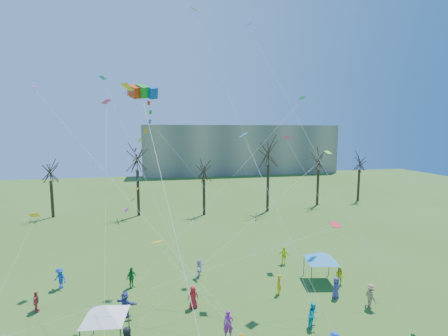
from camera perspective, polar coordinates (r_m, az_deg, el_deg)
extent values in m
cube|color=gray|center=(99.50, 2.95, 3.46)|extent=(60.00, 14.00, 15.00)
cylinder|color=black|center=(54.97, -28.92, -5.00)|extent=(0.44, 0.44, 5.75)
cylinder|color=black|center=(50.81, -15.42, -4.43)|extent=(0.44, 0.44, 7.26)
cylinder|color=black|center=(49.77, -3.68, -5.36)|extent=(0.44, 0.44, 5.66)
cylinder|color=black|center=(52.21, 8.01, -3.65)|extent=(0.44, 0.44, 7.80)
cylinder|color=black|center=(58.52, 16.76, -3.41)|extent=(0.44, 0.44, 6.44)
cylinder|color=black|center=(64.66, 23.38, -2.92)|extent=(0.44, 0.44, 6.03)
cube|color=red|center=(25.46, -16.08, 13.28)|extent=(1.13, 1.40, 1.22)
cube|color=#149B24|center=(25.42, -14.66, 13.33)|extent=(1.13, 1.40, 1.22)
cube|color=#0E47AF|center=(25.40, -13.24, 13.38)|extent=(1.13, 1.40, 1.22)
cylinder|color=white|center=(18.54, -10.09, -7.15)|extent=(0.02, 0.02, 19.56)
cylinder|color=#3F3F44|center=(24.32, -22.84, -24.39)|extent=(0.07, 0.07, 1.86)
cylinder|color=#3F3F44|center=(23.79, -17.01, -24.91)|extent=(0.07, 0.07, 1.86)
pyramid|color=white|center=(22.41, -20.91, -23.27)|extent=(3.52, 3.52, 0.80)
cylinder|color=#3F3F44|center=(29.06, 15.68, -18.66)|extent=(0.07, 0.07, 1.89)
cylinder|color=#3F3F44|center=(29.78, 20.24, -18.18)|extent=(0.07, 0.07, 1.89)
cylinder|color=#3F3F44|center=(31.11, 14.41, -16.85)|extent=(0.07, 0.07, 1.89)
cylinder|color=#3F3F44|center=(31.78, 18.66, -16.48)|extent=(0.07, 0.07, 1.89)
pyramid|color=#2A91D5|center=(29.88, 17.34, -15.15)|extent=(3.54, 3.54, 0.81)
imported|color=#9A2697|center=(22.49, 0.80, -26.66)|extent=(0.71, 0.51, 1.83)
imported|color=#0EB0C5|center=(24.22, 16.03, -24.41)|extent=(1.07, 1.03, 1.74)
imported|color=#9B7754|center=(27.77, 25.27, -20.40)|extent=(0.76, 1.23, 1.84)
imported|color=#E04A4C|center=(28.64, -31.13, -20.19)|extent=(0.41, 0.92, 1.55)
imported|color=#42488F|center=(25.46, -17.61, -22.65)|extent=(1.76, 1.38, 1.86)
imported|color=red|center=(25.54, -5.66, -22.43)|extent=(0.89, 0.63, 1.72)
imported|color=#E9B10C|center=(27.56, 9.97, -20.25)|extent=(0.59, 0.71, 1.66)
imported|color=yellow|center=(30.29, 20.40, -18.02)|extent=(0.99, 1.00, 1.63)
imported|color=blue|center=(31.25, -27.79, -17.41)|extent=(1.35, 1.17, 1.81)
imported|color=#1D852F|center=(29.21, -16.59, -18.66)|extent=(1.01, 1.09, 1.79)
imported|color=silver|center=(30.01, -4.52, -17.76)|extent=(0.99, 1.66, 1.71)
imported|color=#41418D|center=(28.18, 19.79, -19.89)|extent=(0.99, 0.92, 1.69)
imported|color=#ECFF1A|center=(33.03, 10.93, -15.42)|extent=(1.13, 0.83, 1.78)
cube|color=#FFA70D|center=(23.57, -31.35, -7.37)|extent=(0.60, 0.67, 0.39)
cylinder|color=white|center=(22.43, -35.43, -17.32)|extent=(0.01, 0.01, 8.59)
cube|color=#F528BA|center=(29.48, -20.74, 11.29)|extent=(0.91, 0.88, 0.38)
cylinder|color=white|center=(22.82, -20.86, -5.65)|extent=(0.01, 0.01, 19.99)
cube|color=orange|center=(20.77, -12.14, -13.10)|extent=(0.93, 0.90, 0.22)
cylinder|color=white|center=(20.33, -4.91, -21.14)|extent=(0.01, 0.01, 7.39)
cube|color=#1A8DC5|center=(26.36, 3.58, 6.07)|extent=(0.70, 0.60, 0.40)
cylinder|color=white|center=(22.84, 10.37, -9.00)|extent=(0.01, 0.01, 15.47)
cube|color=#2426CD|center=(36.06, 4.48, 24.71)|extent=(0.73, 0.67, 0.34)
cylinder|color=white|center=(26.37, 14.97, 5.57)|extent=(0.01, 0.01, 29.87)
cube|color=red|center=(22.71, 19.66, -9.74)|extent=(0.63, 0.80, 0.18)
cylinder|color=white|center=(20.87, -7.55, -19.32)|extent=(0.01, 0.01, 21.27)
cube|color=#6EED37|center=(31.36, 18.47, 2.74)|extent=(0.63, 0.74, 0.25)
cylinder|color=white|center=(24.52, 4.96, -9.87)|extent=(0.01, 0.01, 22.26)
cube|color=purple|center=(37.10, -31.47, 12.59)|extent=(0.85, 0.85, 0.29)
cylinder|color=white|center=(27.13, -20.08, -1.72)|extent=(0.01, 0.01, 28.09)
cube|color=orange|center=(34.97, -5.46, 26.92)|extent=(0.78, 0.74, 0.31)
cylinder|color=white|center=(26.33, 3.42, 6.82)|extent=(0.01, 0.01, 28.41)
cube|color=#D1228C|center=(25.44, 11.43, 5.43)|extent=(0.98, 0.91, 0.26)
cylinder|color=white|center=(25.70, 18.46, -7.71)|extent=(0.01, 0.01, 12.92)
cube|color=gold|center=(23.14, -17.26, 14.00)|extent=(0.92, 0.92, 0.43)
cylinder|color=white|center=(24.53, -24.85, -4.41)|extent=(0.01, 0.01, 16.33)
cube|color=#17A0B1|center=(35.27, 14.10, 12.32)|extent=(0.62, 0.77, 0.26)
cylinder|color=white|center=(27.91, 1.32, -1.97)|extent=(0.01, 0.01, 25.27)
cube|color=#1885BA|center=(32.31, -21.31, 15.12)|extent=(0.73, 0.77, 0.28)
cylinder|color=white|center=(27.13, -14.59, -0.93)|extent=(0.01, 0.01, 20.34)
cube|color=blue|center=(24.35, -17.20, 13.15)|extent=(0.86, 0.79, 0.28)
cylinder|color=white|center=(24.13, -3.02, -4.20)|extent=(0.01, 0.01, 18.48)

